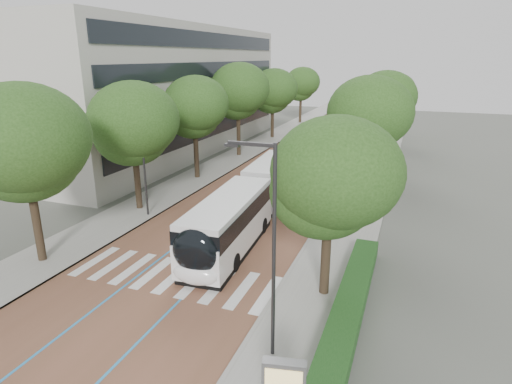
{
  "coord_description": "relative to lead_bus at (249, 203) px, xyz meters",
  "views": [
    {
      "loc": [
        10.92,
        -15.82,
        10.74
      ],
      "look_at": [
        1.74,
        8.81,
        2.4
      ],
      "focal_mm": 30.0,
      "sensor_mm": 36.0,
      "label": 1
    }
  ],
  "objects": [
    {
      "name": "sidewalk_left",
      "position": [
        -8.83,
        31.33,
        -1.57
      ],
      "size": [
        4.0,
        140.0,
        0.12
      ],
      "primitive_type": "cube",
      "color": "gray",
      "rests_on": "ground"
    },
    {
      "name": "kerb_left",
      "position": [
        -6.93,
        31.33,
        -1.57
      ],
      "size": [
        0.2,
        140.0,
        0.14
      ],
      "primitive_type": "cube",
      "color": "gray",
      "rests_on": "ground"
    },
    {
      "name": "lead_bus",
      "position": [
        0.0,
        0.0,
        0.0
      ],
      "size": [
        3.64,
        18.51,
        3.2
      ],
      "rotation": [
        0.0,
        0.0,
        0.06
      ],
      "color": "black",
      "rests_on": "ground"
    },
    {
      "name": "trees_left",
      "position": [
        -8.83,
        14.91,
        4.65
      ],
      "size": [
        6.48,
        61.08,
        9.63
      ],
      "color": "black",
      "rests_on": "ground"
    },
    {
      "name": "bus_queued_3",
      "position": [
        0.38,
        55.78,
        -0.0
      ],
      "size": [
        2.74,
        12.44,
        3.2
      ],
      "rotation": [
        0.0,
        0.0,
        0.02
      ],
      "color": "silver",
      "rests_on": "ground"
    },
    {
      "name": "office_building",
      "position": [
        -20.81,
        19.33,
        5.37
      ],
      "size": [
        18.11,
        40.0,
        14.0
      ],
      "color": "#A5A199",
      "rests_on": "ground"
    },
    {
      "name": "bus_queued_1",
      "position": [
        0.83,
        29.02,
        -0.0
      ],
      "size": [
        2.82,
        12.46,
        3.2
      ],
      "rotation": [
        0.0,
        0.0,
        -0.02
      ],
      "color": "silver",
      "rests_on": "ground"
    },
    {
      "name": "road",
      "position": [
        -1.33,
        31.33,
        -1.62
      ],
      "size": [
        11.0,
        140.0,
        0.02
      ],
      "primitive_type": "cube",
      "color": "brown",
      "rests_on": "ground"
    },
    {
      "name": "trees_right",
      "position": [
        6.37,
        11.79,
        4.51
      ],
      "size": [
        5.83,
        47.4,
        9.05
      ],
      "color": "black",
      "rests_on": "ground"
    },
    {
      "name": "zebra_crossing",
      "position": [
        -1.13,
        -7.67,
        -1.6
      ],
      "size": [
        10.55,
        3.6,
        0.01
      ],
      "color": "silver",
      "rests_on": "ground"
    },
    {
      "name": "lane_line_left",
      "position": [
        -2.93,
        31.33,
        -1.6
      ],
      "size": [
        0.12,
        126.0,
        0.01
      ],
      "primitive_type": "cube",
      "color": "#2782C5",
      "rests_on": "road"
    },
    {
      "name": "sidewalk_right",
      "position": [
        6.17,
        31.33,
        -1.57
      ],
      "size": [
        4.0,
        140.0,
        0.12
      ],
      "primitive_type": "cube",
      "color": "gray",
      "rests_on": "ground"
    },
    {
      "name": "lane_line_right",
      "position": [
        0.27,
        31.33,
        -1.6
      ],
      "size": [
        0.12,
        126.0,
        0.01
      ],
      "primitive_type": "cube",
      "color": "#2782C5",
      "rests_on": "road"
    },
    {
      "name": "hedge",
      "position": [
        7.77,
        -8.67,
        -1.11
      ],
      "size": [
        1.2,
        14.0,
        0.8
      ],
      "primitive_type": "cube",
      "color": "#164116",
      "rests_on": "sidewalk_right"
    },
    {
      "name": "ground",
      "position": [
        -1.33,
        -8.67,
        -1.63
      ],
      "size": [
        160.0,
        160.0,
        0.0
      ],
      "primitive_type": "plane",
      "color": "#51544C",
      "rests_on": "ground"
    },
    {
      "name": "kerb_right",
      "position": [
        4.27,
        31.33,
        -1.57
      ],
      "size": [
        0.2,
        140.0,
        0.14
      ],
      "primitive_type": "cube",
      "color": "gray",
      "rests_on": "ground"
    },
    {
      "name": "streetlight_far",
      "position": [
        5.29,
        13.33,
        3.19
      ],
      "size": [
        1.82,
        0.2,
        8.0
      ],
      "color": "#2C2C2F",
      "rests_on": "sidewalk_right"
    },
    {
      "name": "bus_queued_2",
      "position": [
        0.21,
        43.06,
        -0.0
      ],
      "size": [
        3.0,
        12.49,
        3.2
      ],
      "rotation": [
        0.0,
        0.0,
        0.04
      ],
      "color": "silver",
      "rests_on": "ground"
    },
    {
      "name": "bus_queued_0",
      "position": [
        0.23,
        16.36,
        -0.0
      ],
      "size": [
        2.9,
        12.47,
        3.2
      ],
      "rotation": [
        0.0,
        0.0,
        0.03
      ],
      "color": "silver",
      "rests_on": "ground"
    },
    {
      "name": "streetlight_near",
      "position": [
        5.29,
        -11.67,
        3.19
      ],
      "size": [
        1.82,
        0.2,
        8.0
      ],
      "color": "#2C2C2F",
      "rests_on": "sidewalk_right"
    },
    {
      "name": "lamp_post_left",
      "position": [
        -7.43,
        -0.67,
        2.49
      ],
      "size": [
        0.14,
        0.14,
        8.0
      ],
      "primitive_type": "cylinder",
      "color": "#2C2C2F",
      "rests_on": "sidewalk_left"
    }
  ]
}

